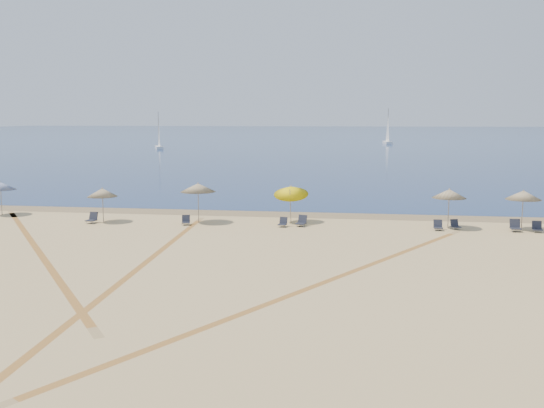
{
  "coord_description": "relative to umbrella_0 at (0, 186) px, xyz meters",
  "views": [
    {
      "loc": [
        5.33,
        -17.6,
        6.89
      ],
      "look_at": [
        0.0,
        20.0,
        1.3
      ],
      "focal_mm": 39.18,
      "sensor_mm": 36.0,
      "label": 1
    }
  ],
  "objects": [
    {
      "name": "ground",
      "position": [
        19.49,
        -20.81,
        -2.07
      ],
      "size": [
        160.0,
        160.0,
        0.0
      ],
      "primitive_type": "plane",
      "color": "tan",
      "rests_on": "ground"
    },
    {
      "name": "ocean",
      "position": [
        19.49,
        204.19,
        -2.06
      ],
      "size": [
        500.0,
        500.0,
        0.0
      ],
      "primitive_type": "plane",
      "color": "#0C2151",
      "rests_on": "ground"
    },
    {
      "name": "wet_sand",
      "position": [
        19.49,
        3.19,
        -2.06
      ],
      "size": [
        500.0,
        500.0,
        0.0
      ],
      "primitive_type": "plane",
      "color": "olive",
      "rests_on": "ground"
    },
    {
      "name": "umbrella_0",
      "position": [
        0.0,
        0.0,
        0.0
      ],
      "size": [
        2.17,
        2.18,
        2.41
      ],
      "color": "gray",
      "rests_on": "ground"
    },
    {
      "name": "umbrella_1",
      "position": [
        8.34,
        -1.71,
        -0.1
      ],
      "size": [
        1.95,
        1.95,
        2.31
      ],
      "color": "gray",
      "rests_on": "ground"
    },
    {
      "name": "umbrella_2",
      "position": [
        14.63,
        -1.02,
        0.24
      ],
      "size": [
        2.3,
        2.3,
        2.66
      ],
      "color": "gray",
      "rests_on": "ground"
    },
    {
      "name": "umbrella_3",
      "position": [
        20.65,
        -0.17,
        0.06
      ],
      "size": [
        2.27,
        2.33,
        2.74
      ],
      "color": "gray",
      "rests_on": "ground"
    },
    {
      "name": "umbrella_4",
      "position": [
        30.58,
        -0.83,
        0.11
      ],
      "size": [
        2.09,
        2.09,
        2.52
      ],
      "color": "gray",
      "rests_on": "ground"
    },
    {
      "name": "umbrella_5",
      "position": [
        34.99,
        -0.74,
        0.09
      ],
      "size": [
        2.12,
        2.12,
        2.5
      ],
      "color": "gray",
      "rests_on": "ground"
    },
    {
      "name": "chair_1",
      "position": [
        7.77,
        -2.17,
        -1.76
      ],
      "size": [
        0.69,
        0.77,
        0.71
      ],
      "rotation": [
        0.0,
        0.0,
        -0.16
      ],
      "color": "black",
      "rests_on": "ground"
    },
    {
      "name": "chair_2",
      "position": [
        14.04,
        -1.94,
        -1.8
      ],
      "size": [
        0.64,
        0.71,
        0.62
      ],
      "rotation": [
        0.0,
        0.0,
        0.24
      ],
      "color": "black",
      "rests_on": "ground"
    },
    {
      "name": "chair_3",
      "position": [
        20.31,
        -1.76,
        -1.8
      ],
      "size": [
        0.6,
        0.67,
        0.6
      ],
      "rotation": [
        0.0,
        0.0,
        -0.18
      ],
      "color": "black",
      "rests_on": "ground"
    },
    {
      "name": "chair_4",
      "position": [
        21.47,
        -1.39,
        -1.76
      ],
      "size": [
        0.78,
        0.84,
        0.7
      ],
      "rotation": [
        0.0,
        0.0,
        -0.35
      ],
      "color": "black",
      "rests_on": "ground"
    },
    {
      "name": "chair_5",
      "position": [
        29.89,
        -1.55,
        -1.79
      ],
      "size": [
        0.52,
        0.61,
        0.63
      ],
      "rotation": [
        0.0,
        0.0,
        0.0
      ],
      "color": "black",
      "rests_on": "ground"
    },
    {
      "name": "chair_6",
      "position": [
        30.99,
        -1.05,
        -1.8
      ],
      "size": [
        0.66,
        0.71,
        0.6
      ],
      "rotation": [
        0.0,
        0.0,
        0.34
      ],
      "color": "black",
      "rests_on": "ground"
    },
    {
      "name": "chair_7",
      "position": [
        34.49,
        -1.28,
        -1.74
      ],
      "size": [
        0.62,
        0.73,
        0.73
      ],
      "rotation": [
        0.0,
        0.0,
        -0.02
      ],
      "color": "black",
      "rests_on": "ground"
    },
    {
      "name": "chair_8",
      "position": [
        35.73,
        -1.34,
        -1.78
      ],
      "size": [
        0.61,
        0.69,
        0.66
      ],
      "rotation": [
        0.0,
        0.0,
        -0.1
      ],
      "color": "black",
      "rests_on": "ground"
    },
    {
      "name": "sailboat_0",
      "position": [
        32.78,
        118.0,
        0.67
      ],
      "size": [
        2.3,
        6.21,
        9.04
      ],
      "rotation": [
        0.0,
        0.0,
        0.13
      ],
      "color": "white",
      "rests_on": "ocean"
    },
    {
      "name": "sailboat_1",
      "position": [
        -17.68,
        86.27,
        0.34
      ],
      "size": [
        3.4,
        5.44,
        7.96
      ],
      "rotation": [
        0.0,
        0.0,
        0.42
      ],
      "color": "white",
      "rests_on": "ocean"
    },
    {
      "name": "tire_tracks",
      "position": [
        15.63,
        -12.62,
        -2.07
      ],
      "size": [
        54.77,
        44.03,
        0.0
      ],
      "color": "tan",
      "rests_on": "ground"
    }
  ]
}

